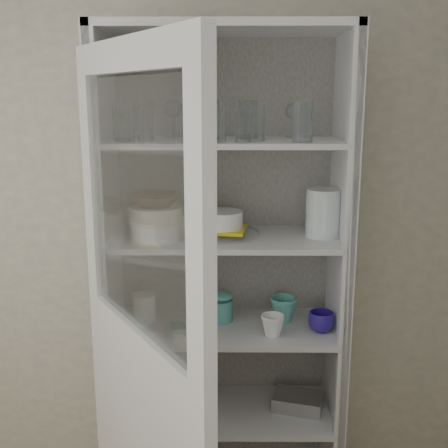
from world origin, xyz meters
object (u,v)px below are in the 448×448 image
at_px(cupboard_door, 143,395).
at_px(goblet_1, 208,117).
at_px(terracotta_bowl, 155,200).
at_px(grey_bowl_stack, 324,213).
at_px(goblet_3, 293,119).
at_px(measuring_cups, 175,330).
at_px(glass_platter, 223,233).
at_px(mug_teal, 283,309).
at_px(mug_blue, 321,322).
at_px(plate_stack_front, 156,231).
at_px(yellow_trivet, 223,229).
at_px(goblet_0, 173,117).
at_px(goblet_2, 248,117).
at_px(pantry_cabinet, 224,302).
at_px(white_canister, 144,307).
at_px(tin_box, 298,402).
at_px(plate_stack_back, 173,221).
at_px(cream_bowl, 156,214).
at_px(teal_jar, 222,309).
at_px(cream_dish, 177,401).
at_px(white_ramekin, 223,220).
at_px(mug_white, 272,326).

height_order(cupboard_door, goblet_1, cupboard_door).
xyz_separation_m(terracotta_bowl, grey_bowl_stack, (0.69, 0.05, -0.06)).
bearing_deg(goblet_3, measuring_cups, -157.04).
relative_size(glass_platter, mug_teal, 2.61).
bearing_deg(mug_blue, terracotta_bowl, 175.86).
relative_size(plate_stack_front, yellow_trivet, 1.12).
distance_m(goblet_0, grey_bowl_stack, 0.74).
distance_m(goblet_2, goblet_3, 0.19).
height_order(goblet_2, measuring_cups, goblet_2).
bearing_deg(plate_stack_front, goblet_0, 69.41).
bearing_deg(mug_teal, cupboard_door, -117.43).
distance_m(pantry_cabinet, measuring_cups, 0.27).
distance_m(white_canister, tin_box, 0.81).
relative_size(plate_stack_back, grey_bowl_stack, 1.16).
distance_m(goblet_2, cream_bowl, 0.57).
bearing_deg(mug_blue, grey_bowl_stack, 86.13).
height_order(glass_platter, mug_blue, glass_platter).
distance_m(plate_stack_back, white_canister, 0.41).
xyz_separation_m(yellow_trivet, measuring_cups, (-0.20, -0.11, -0.40)).
xyz_separation_m(plate_stack_front, glass_platter, (0.27, 0.07, -0.03)).
bearing_deg(terracotta_bowl, teal_jar, 21.61).
distance_m(glass_platter, cream_dish, 0.80).
bearing_deg(cream_bowl, goblet_2, 26.26).
relative_size(plate_stack_front, white_ramekin, 1.24).
height_order(goblet_2, mug_teal, goblet_2).
bearing_deg(goblet_0, cupboard_door, -94.11).
bearing_deg(teal_jar, cream_bowl, -158.39).
height_order(pantry_cabinet, terracotta_bowl, pantry_cabinet).
relative_size(terracotta_bowl, tin_box, 0.96).
xyz_separation_m(plate_stack_front, cream_bowl, (0.00, 0.00, 0.07)).
relative_size(white_ramekin, white_canister, 1.37).
xyz_separation_m(glass_platter, mug_blue, (0.41, -0.08, -0.37)).
bearing_deg(goblet_0, cream_dish, -88.93).
bearing_deg(mug_white, white_ramekin, 123.46).
relative_size(goblet_0, cream_bowl, 0.79).
bearing_deg(grey_bowl_stack, goblet_1, 169.17).
xyz_separation_m(goblet_2, terracotta_bowl, (-0.38, -0.19, -0.32)).
bearing_deg(goblet_0, pantry_cabinet, -10.78).
relative_size(plate_stack_back, mug_white, 2.35).
distance_m(goblet_3, tin_box, 1.25).
distance_m(terracotta_bowl, yellow_trivet, 0.31).
relative_size(yellow_trivet, white_canister, 1.52).
relative_size(cream_bowl, yellow_trivet, 1.18).
bearing_deg(goblet_2, mug_white, -67.51).
bearing_deg(yellow_trivet, cream_bowl, -164.67).
distance_m(goblet_1, yellow_trivet, 0.47).
height_order(cream_bowl, grey_bowl_stack, grey_bowl_stack).
relative_size(pantry_cabinet, yellow_trivet, 11.46).
distance_m(plate_stack_front, white_canister, 0.40).
relative_size(plate_stack_front, glass_platter, 0.67).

